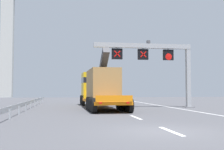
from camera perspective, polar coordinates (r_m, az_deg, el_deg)
ground at (r=11.90m, az=10.17°, el=-11.19°), size 112.00×112.00×0.00m
lane_markings at (r=40.97m, az=-3.20°, el=-5.45°), size 0.20×73.77×0.01m
edge_line_right at (r=25.28m, az=14.51°, el=-6.82°), size 0.20×63.00×0.01m
overhead_lane_gantry at (r=27.86m, az=8.93°, el=3.67°), size 9.88×0.90×6.53m
heavy_haul_truck_orange at (r=27.90m, az=-2.71°, el=-2.48°), size 3.29×14.11×5.30m
guardrail_left at (r=25.36m, az=-16.68°, el=-5.51°), size 0.13×31.97×0.76m
bridge_pylon_distant at (r=72.73m, az=-20.39°, el=12.03°), size 9.00×2.00×40.08m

